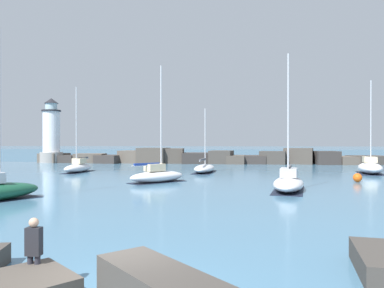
{
  "coord_description": "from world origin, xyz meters",
  "views": [
    {
      "loc": [
        2.63,
        -8.25,
        3.58
      ],
      "look_at": [
        -0.84,
        23.74,
        3.4
      ],
      "focal_mm": 35.0,
      "sensor_mm": 36.0,
      "label": 1
    }
  ],
  "objects_px": {
    "sailboat_moored_6": "(204,168)",
    "person_on_rocks": "(34,250)",
    "lighthouse": "(51,135)",
    "sailboat_moored_0": "(288,182)",
    "sailboat_moored_2": "(78,167)",
    "mooring_buoy_orange_near": "(358,178)",
    "sailboat_moored_5": "(157,175)",
    "sailboat_moored_4": "(370,167)"
  },
  "relations": [
    {
      "from": "sailboat_moored_0",
      "to": "person_on_rocks",
      "type": "xyz_separation_m",
      "value": [
        -8.85,
        -19.66,
        0.38
      ]
    },
    {
      "from": "sailboat_moored_4",
      "to": "sailboat_moored_6",
      "type": "height_order",
      "value": "sailboat_moored_4"
    },
    {
      "from": "sailboat_moored_5",
      "to": "lighthouse",
      "type": "bearing_deg",
      "value": 130.12
    },
    {
      "from": "sailboat_moored_4",
      "to": "sailboat_moored_0",
      "type": "bearing_deg",
      "value": -125.34
    },
    {
      "from": "sailboat_moored_5",
      "to": "mooring_buoy_orange_near",
      "type": "bearing_deg",
      "value": 6.98
    },
    {
      "from": "sailboat_moored_0",
      "to": "mooring_buoy_orange_near",
      "type": "height_order",
      "value": "sailboat_moored_0"
    },
    {
      "from": "mooring_buoy_orange_near",
      "to": "sailboat_moored_5",
      "type": "bearing_deg",
      "value": -173.02
    },
    {
      "from": "sailboat_moored_2",
      "to": "sailboat_moored_4",
      "type": "relative_size",
      "value": 0.96
    },
    {
      "from": "sailboat_moored_6",
      "to": "person_on_rocks",
      "type": "distance_m",
      "value": 35.28
    },
    {
      "from": "sailboat_moored_0",
      "to": "sailboat_moored_6",
      "type": "bearing_deg",
      "value": 115.38
    },
    {
      "from": "lighthouse",
      "to": "sailboat_moored_4",
      "type": "relative_size",
      "value": 1.07
    },
    {
      "from": "sailboat_moored_0",
      "to": "person_on_rocks",
      "type": "height_order",
      "value": "sailboat_moored_0"
    },
    {
      "from": "sailboat_moored_2",
      "to": "mooring_buoy_orange_near",
      "type": "relative_size",
      "value": 10.21
    },
    {
      "from": "sailboat_moored_5",
      "to": "sailboat_moored_6",
      "type": "xyz_separation_m",
      "value": [
        3.37,
        11.19,
        -0.14
      ]
    },
    {
      "from": "sailboat_moored_0",
      "to": "sailboat_moored_4",
      "type": "height_order",
      "value": "sailboat_moored_4"
    },
    {
      "from": "sailboat_moored_2",
      "to": "mooring_buoy_orange_near",
      "type": "height_order",
      "value": "sailboat_moored_2"
    },
    {
      "from": "person_on_rocks",
      "to": "sailboat_moored_2",
      "type": "bearing_deg",
      "value": 111.54
    },
    {
      "from": "lighthouse",
      "to": "mooring_buoy_orange_near",
      "type": "distance_m",
      "value": 50.38
    },
    {
      "from": "lighthouse",
      "to": "sailboat_moored_2",
      "type": "distance_m",
      "value": 23.64
    },
    {
      "from": "lighthouse",
      "to": "person_on_rocks",
      "type": "bearing_deg",
      "value": -63.54
    },
    {
      "from": "sailboat_moored_5",
      "to": "person_on_rocks",
      "type": "xyz_separation_m",
      "value": [
        1.91,
        -24.05,
        0.35
      ]
    },
    {
      "from": "sailboat_moored_0",
      "to": "sailboat_moored_2",
      "type": "distance_m",
      "value": 26.45
    },
    {
      "from": "mooring_buoy_orange_near",
      "to": "lighthouse",
      "type": "bearing_deg",
      "value": 147.48
    },
    {
      "from": "sailboat_moored_2",
      "to": "mooring_buoy_orange_near",
      "type": "bearing_deg",
      "value": -14.8
    },
    {
      "from": "sailboat_moored_6",
      "to": "person_on_rocks",
      "type": "bearing_deg",
      "value": -92.36
    },
    {
      "from": "sailboat_moored_5",
      "to": "mooring_buoy_orange_near",
      "type": "height_order",
      "value": "sailboat_moored_5"
    },
    {
      "from": "lighthouse",
      "to": "sailboat_moored_2",
      "type": "relative_size",
      "value": 1.11
    },
    {
      "from": "sailboat_moored_5",
      "to": "sailboat_moored_6",
      "type": "distance_m",
      "value": 11.69
    },
    {
      "from": "sailboat_moored_5",
      "to": "mooring_buoy_orange_near",
      "type": "xyz_separation_m",
      "value": [
        17.75,
        2.17,
        -0.24
      ]
    },
    {
      "from": "sailboat_moored_4",
      "to": "sailboat_moored_5",
      "type": "relative_size",
      "value": 1.01
    },
    {
      "from": "mooring_buoy_orange_near",
      "to": "person_on_rocks",
      "type": "bearing_deg",
      "value": -121.13
    },
    {
      "from": "sailboat_moored_0",
      "to": "person_on_rocks",
      "type": "distance_m",
      "value": 21.56
    },
    {
      "from": "sailboat_moored_0",
      "to": "mooring_buoy_orange_near",
      "type": "bearing_deg",
      "value": 43.22
    },
    {
      "from": "sailboat_moored_2",
      "to": "sailboat_moored_4",
      "type": "distance_m",
      "value": 33.67
    },
    {
      "from": "sailboat_moored_0",
      "to": "mooring_buoy_orange_near",
      "type": "distance_m",
      "value": 9.59
    },
    {
      "from": "lighthouse",
      "to": "sailboat_moored_0",
      "type": "height_order",
      "value": "lighthouse"
    },
    {
      "from": "sailboat_moored_6",
      "to": "sailboat_moored_4",
      "type": "bearing_deg",
      "value": 1.39
    },
    {
      "from": "sailboat_moored_2",
      "to": "sailboat_moored_5",
      "type": "height_order",
      "value": "sailboat_moored_5"
    },
    {
      "from": "sailboat_moored_4",
      "to": "mooring_buoy_orange_near",
      "type": "height_order",
      "value": "sailboat_moored_4"
    },
    {
      "from": "sailboat_moored_6",
      "to": "sailboat_moored_5",
      "type": "bearing_deg",
      "value": -106.74
    },
    {
      "from": "lighthouse",
      "to": "person_on_rocks",
      "type": "xyz_separation_m",
      "value": [
        26.48,
        -53.22,
        -3.72
      ]
    },
    {
      "from": "mooring_buoy_orange_near",
      "to": "person_on_rocks",
      "type": "relative_size",
      "value": 0.56
    }
  ]
}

